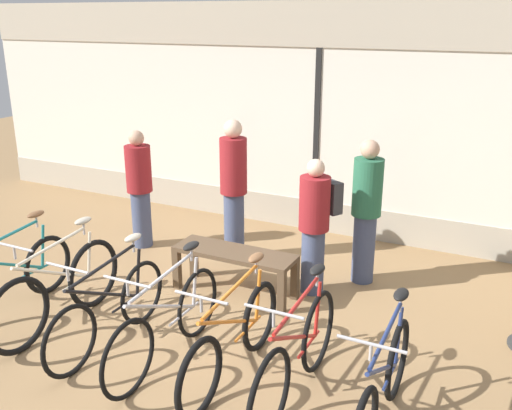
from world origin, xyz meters
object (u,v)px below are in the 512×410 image
Objects in this scene: bicycle_left at (59,290)px; customer_by_window at (366,209)px; bicycle_right at (297,356)px; bicycle_far_left at (10,280)px; display_bench at (235,259)px; bicycle_center_right at (233,340)px; customer_near_bench at (315,222)px; bicycle_far_right at (382,388)px; bicycle_center at (167,323)px; customer_near_rack at (234,187)px; bicycle_center_left at (110,310)px; customer_mid_floor at (140,187)px.

bicycle_left is 1.03× the size of customer_by_window.
bicycle_left is 2.58m from bicycle_right.
display_bench is at bearing 36.79° from bicycle_far_left.
bicycle_far_left is 0.99× the size of bicycle_left.
bicycle_center_right is at bearing -61.90° from display_bench.
bicycle_center_right is (1.97, 0.02, -0.03)m from bicycle_left.
display_bench is 0.90× the size of customer_near_bench.
customer_near_bench reaches higher than bicycle_far_left.
bicycle_far_right reaches higher than bicycle_far_left.
bicycle_center_right is at bearing 4.08° from bicycle_center.
bicycle_far_right is at bearing -1.47° from bicycle_left.
bicycle_far_left is 1.00× the size of bicycle_center_right.
bicycle_center is at bearing -179.32° from bicycle_right.
bicycle_center is 0.97× the size of customer_near_rack.
customer_by_window is 0.67m from customer_near_bench.
customer_near_bench is (2.00, 1.86, 0.44)m from bicycle_left.
bicycle_far_right is 2.66m from customer_by_window.
bicycle_center_left is 1.89m from bicycle_right.
bicycle_far_right is (0.72, -0.07, -0.03)m from bicycle_right.
customer_mid_floor is at bearing 120.44° from bicycle_center_left.
customer_by_window reaches higher than bicycle_center.
customer_near_rack reaches higher than bicycle_center.
customer_mid_floor is at bearing 87.25° from bicycle_far_left.
bicycle_far_right is 0.98× the size of customer_by_window.
bicycle_right is at bearing 174.57° from bicycle_far_right.
customer_near_rack is at bearing 161.06° from customer_near_bench.
bicycle_center_left is 0.98× the size of customer_by_window.
bicycle_center_left is at bearing -124.58° from customer_near_bench.
customer_near_bench is at bearing 55.42° from bicycle_center_left.
customer_near_bench is (2.58, -0.24, 0.00)m from customer_mid_floor.
bicycle_far_left is 1.02× the size of customer_by_window.
bicycle_right reaches higher than bicycle_center.
bicycle_left is 3.29m from bicycle_far_right.
bicycle_center_right reaches higher than bicycle_center_left.
bicycle_far_right is (3.29, -0.08, -0.02)m from bicycle_left.
bicycle_left is at bearing 178.53° from bicycle_far_right.
customer_near_rack is at bearing 8.43° from customer_mid_floor.
display_bench is (1.23, 1.41, 0.02)m from bicycle_left.
bicycle_left is 1.00× the size of bicycle_center.
customer_near_bench reaches higher than bicycle_center_right.
customer_near_rack is 1.16× the size of customer_near_bench.
bicycle_center_right is at bearing 3.08° from bicycle_center_left.
bicycle_center_left is at bearing -125.67° from customer_by_window.
bicycle_right is 2.45m from customer_by_window.
customer_near_rack is (0.74, 2.29, 0.56)m from bicycle_left.
bicycle_right is 1.97m from display_bench.
customer_near_rack reaches higher than bicycle_left.
bicycle_center is at bearing 2.05° from bicycle_center_left.
customer_mid_floor reaches higher than bicycle_center.
bicycle_center_left is at bearing -1.75° from bicycle_far_left.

